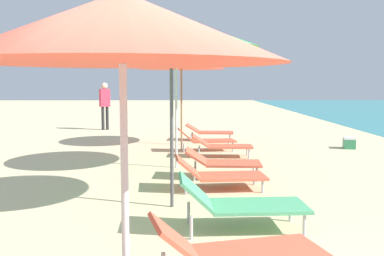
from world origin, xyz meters
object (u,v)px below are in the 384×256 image
umbrella_farthest (181,60)px  lounger_farthest_shoreside (209,131)px  lounger_second_inland (240,202)px  lounger_nearest_shoreside (235,249)px  umbrella_nearest (122,28)px  lounger_farthest_inland (205,139)px  umbrella_third (176,44)px  umbrella_second (171,32)px  lounger_third_shoreside (221,145)px  cooler_box (349,143)px  lounger_third_inland (222,162)px  lounger_second_shoreside (219,174)px  person_walking_near (105,101)px

umbrella_farthest → lounger_farthest_shoreside: umbrella_farthest is taller
lounger_second_inland → umbrella_farthest: (-0.80, 7.35, 2.07)m
lounger_nearest_shoreside → umbrella_nearest: bearing=-144.4°
lounger_second_inland → umbrella_farthest: 7.68m
lounger_nearest_shoreside → lounger_farthest_inland: size_ratio=1.05×
umbrella_nearest → umbrella_farthest: (0.25, 9.76, 0.28)m
umbrella_nearest → umbrella_third: bearing=88.4°
umbrella_second → lounger_third_shoreside: (1.04, 4.23, -2.20)m
lounger_farthest_inland → cooler_box: bearing=-2.0°
umbrella_nearest → lounger_third_inland: bearing=78.7°
lounger_third_shoreside → cooler_box: lounger_third_shoreside is taller
lounger_second_shoreside → lounger_third_shoreside: lounger_second_shoreside is taller
lounger_third_shoreside → person_walking_near: size_ratio=0.83×
umbrella_farthest → cooler_box: 5.15m
lounger_nearest_shoreside → umbrella_second: umbrella_second is taller
lounger_second_shoreside → lounger_third_shoreside: (0.29, 3.21, 0.02)m
umbrella_second → umbrella_farthest: (0.06, 6.34, -0.07)m
umbrella_third → person_walking_near: 8.06m
lounger_farthest_inland → cooler_box: size_ratio=3.43×
umbrella_second → lounger_farthest_inland: 5.65m
lounger_third_shoreside → umbrella_farthest: 3.15m
lounger_nearest_shoreside → umbrella_farthest: bearing=79.9°
lounger_farthest_shoreside → lounger_farthest_inland: (-0.21, -2.08, 0.03)m
umbrella_farthest → cooler_box: size_ratio=5.98×
umbrella_third → lounger_farthest_inland: bearing=73.0°
lounger_farthest_shoreside → cooler_box: lounger_farthest_shoreside is taller
umbrella_third → cooler_box: size_ratio=6.46×
lounger_nearest_shoreside → lounger_third_inland: bearing=73.0°
umbrella_second → umbrella_third: umbrella_third is taller
umbrella_farthest → umbrella_second: bearing=-90.5°
umbrella_farthest → lounger_second_inland: bearing=-83.8°
umbrella_second → lounger_farthest_inland: umbrella_second is taller
lounger_second_inland → lounger_farthest_shoreside: bearing=87.0°
lounger_second_inland → lounger_third_inland: lounger_second_inland is taller
lounger_farthest_shoreside → cooler_box: 4.09m
lounger_nearest_shoreside → person_walking_near: (-3.51, 12.76, 0.77)m
umbrella_nearest → lounger_second_inland: (1.05, 2.41, -1.79)m
lounger_nearest_shoreside → cooler_box: 8.94m
lounger_second_inland → umbrella_farthest: bearing=93.5°
lounger_farthest_inland → lounger_farthest_shoreside: bearing=76.5°
lounger_third_inland → lounger_farthest_inland: 3.26m
lounger_nearest_shoreside → lounger_farthest_shoreside: 9.69m
cooler_box → lounger_third_inland: bearing=-135.7°
umbrella_third → lounger_third_inland: size_ratio=2.06×
cooler_box → lounger_farthest_shoreside: bearing=155.7°
umbrella_third → lounger_third_inland: 2.64m
lounger_nearest_shoreside → lounger_second_inland: bearing=67.6°
umbrella_nearest → lounger_farthest_inland: (0.87, 8.59, -1.83)m
lounger_nearest_shoreside → lounger_second_inland: lounger_second_inland is taller
lounger_second_shoreside → umbrella_farthest: umbrella_farthest is taller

